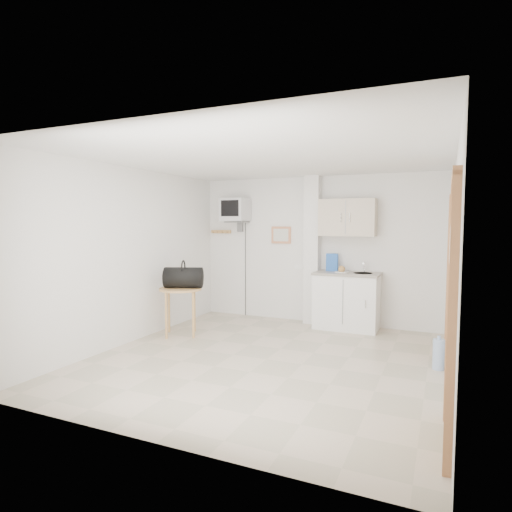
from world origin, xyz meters
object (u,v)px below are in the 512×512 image
at_px(crt_television, 235,210).
at_px(water_bottle, 439,354).
at_px(round_table, 181,294).
at_px(duffel_bag, 183,277).

height_order(crt_television, water_bottle, crt_television).
distance_m(round_table, water_bottle, 3.66).
bearing_deg(duffel_bag, crt_television, 62.53).
height_order(crt_television, duffel_bag, crt_television).
bearing_deg(water_bottle, crt_television, 155.77).
xyz_separation_m(crt_television, water_bottle, (3.43, -1.54, -1.76)).
relative_size(crt_television, round_table, 2.96).
bearing_deg(water_bottle, round_table, 178.81).
distance_m(crt_television, round_table, 1.98).
relative_size(crt_television, water_bottle, 5.38).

